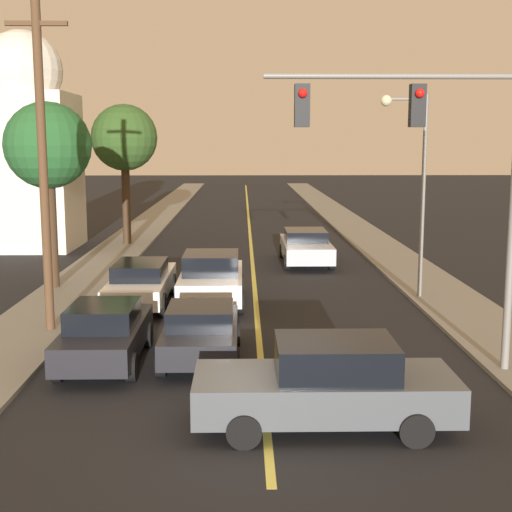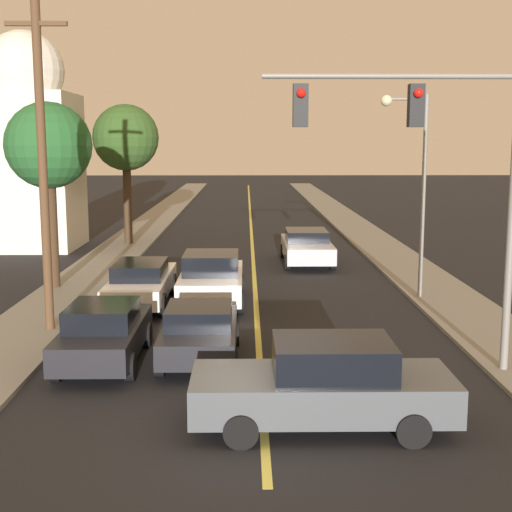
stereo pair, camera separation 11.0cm
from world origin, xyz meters
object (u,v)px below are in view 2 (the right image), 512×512
object	(u,v)px
traffic_signal_mast	(435,154)
utility_pole_left	(43,164)
car_far_oncoming	(307,246)
streetlamp_right	(413,168)
tree_left_near	(48,147)
car_near_lane_second	(212,278)
car_crossing_right	(325,385)
car_outer_lane_front	(104,333)
domed_building_left	(28,146)
car_near_lane_front	(200,332)
car_outer_lane_second	(141,282)
tree_left_far	(126,139)

from	to	relation	value
traffic_signal_mast	utility_pole_left	world-z (taller)	utility_pole_left
car_far_oncoming	utility_pole_left	xyz separation A→B (m)	(-7.99, -11.17, 3.86)
traffic_signal_mast	streetlamp_right	bearing A→B (deg)	80.13
traffic_signal_mast	tree_left_near	bearing A→B (deg)	138.97
car_near_lane_second	streetlamp_right	bearing A→B (deg)	4.84
car_near_lane_second	car_crossing_right	size ratio (longest dim) A/B	0.96
car_near_lane_second	car_outer_lane_front	distance (m)	6.58
car_near_lane_second	car_crossing_right	bearing A→B (deg)	-75.87
car_crossing_right	utility_pole_left	xyz separation A→B (m)	(-6.81, 6.63, 3.80)
utility_pole_left	tree_left_near	xyz separation A→B (m)	(-1.41, 5.82, 0.39)
car_crossing_right	domed_building_left	xyz separation A→B (m)	(-11.99, 22.63, 4.15)
utility_pole_left	traffic_signal_mast	bearing A→B (deg)	-21.05
car_near_lane_front	streetlamp_right	distance (m)	9.94
car_far_oncoming	car_near_lane_front	bearing A→B (deg)	74.84
car_outer_lane_second	utility_pole_left	world-z (taller)	utility_pole_left
traffic_signal_mast	utility_pole_left	bearing A→B (deg)	158.95
car_outer_lane_front	domed_building_left	xyz separation A→B (m)	(-7.21, 18.74, 4.22)
traffic_signal_mast	car_outer_lane_front	bearing A→B (deg)	173.05
car_near_lane_second	car_far_oncoming	bearing A→B (deg)	64.27
car_far_oncoming	streetlamp_right	world-z (taller)	streetlamp_right
car_outer_lane_front	car_outer_lane_second	distance (m)	6.05
tree_left_near	tree_left_far	xyz separation A→B (m)	(0.86, 10.88, 0.33)
car_outer_lane_front	car_far_oncoming	bearing A→B (deg)	66.78
car_outer_lane_second	car_near_lane_second	bearing A→B (deg)	3.29
utility_pole_left	tree_left_far	xyz separation A→B (m)	(-0.55, 16.70, 0.72)
car_far_oncoming	car_outer_lane_front	bearing A→B (deg)	66.78
domed_building_left	car_far_oncoming	bearing A→B (deg)	-20.15
car_outer_lane_second	traffic_signal_mast	xyz separation A→B (m)	(7.43, -6.96, 4.16)
car_near_lane_front	car_outer_lane_front	distance (m)	2.25
car_near_lane_second	utility_pole_left	xyz separation A→B (m)	(-4.27, -3.45, 3.76)
tree_left_near	car_crossing_right	bearing A→B (deg)	-56.56
traffic_signal_mast	utility_pole_left	xyz separation A→B (m)	(-9.46, 3.64, -0.30)
car_far_oncoming	domed_building_left	bearing A→B (deg)	-20.15
car_outer_lane_front	domed_building_left	distance (m)	20.52
car_outer_lane_second	tree_left_near	xyz separation A→B (m)	(-3.44, 2.49, 4.24)
car_outer_lane_second	tree_left_near	world-z (taller)	tree_left_near
car_near_lane_front	utility_pole_left	world-z (taller)	utility_pole_left
car_outer_lane_front	utility_pole_left	distance (m)	5.15
traffic_signal_mast	domed_building_left	xyz separation A→B (m)	(-14.64, 19.65, 0.05)
streetlamp_right	domed_building_left	size ratio (longest dim) A/B	0.63
utility_pole_left	car_far_oncoming	bearing A→B (deg)	54.42
car_near_lane_second	traffic_signal_mast	xyz separation A→B (m)	(5.19, -7.09, 4.06)
utility_pole_left	streetlamp_right	bearing A→B (deg)	20.35
car_outer_lane_second	streetlamp_right	world-z (taller)	streetlamp_right
car_outer_lane_second	traffic_signal_mast	bearing A→B (deg)	-43.14
streetlamp_right	tree_left_near	xyz separation A→B (m)	(-12.19, 1.81, 0.65)
car_crossing_right	traffic_signal_mast	xyz separation A→B (m)	(2.65, 2.99, 4.11)
car_outer_lane_front	utility_pole_left	size ratio (longest dim) A/B	0.49
car_outer_lane_second	tree_left_far	xyz separation A→B (m)	(-2.58, 13.38, 4.57)
car_crossing_right	tree_left_far	distance (m)	24.87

